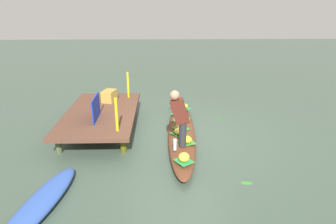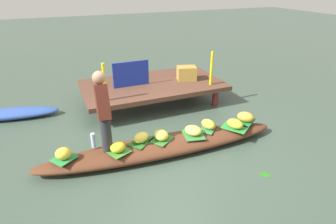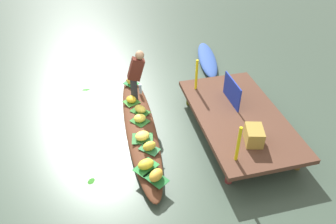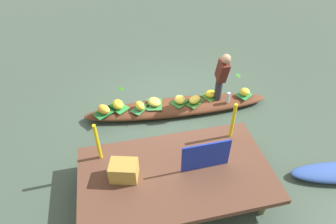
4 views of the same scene
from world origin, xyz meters
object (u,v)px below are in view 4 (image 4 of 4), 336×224
object	(u,v)px
banana_bunch_5	(245,92)
banana_bunch_6	(154,102)
water_bottle	(228,97)
banana_bunch_7	(104,109)
produce_crate	(124,171)
vendor_person	(222,74)
market_banner	(206,156)
vendor_boat	(178,107)
banana_bunch_3	(140,106)
banana_bunch_2	(118,104)
banana_bunch_4	(180,100)
banana_bunch_0	(210,94)
banana_bunch_1	(195,100)

from	to	relation	value
banana_bunch_5	banana_bunch_6	xyz separation A→B (m)	(2.12, -0.11, -0.01)
water_bottle	banana_bunch_7	bearing A→B (deg)	-4.48
produce_crate	vendor_person	bearing A→B (deg)	-141.17
banana_bunch_5	market_banner	world-z (taller)	market_banner
vendor_boat	banana_bunch_3	bearing A→B (deg)	5.09
banana_bunch_2	banana_bunch_6	xyz separation A→B (m)	(-0.80, 0.08, -0.01)
vendor_person	produce_crate	xyz separation A→B (m)	(2.32, 1.87, -0.30)
banana_bunch_5	banana_bunch_7	size ratio (longest dim) A/B	0.77
banana_bunch_2	banana_bunch_4	bearing A→B (deg)	174.42
vendor_person	banana_bunch_2	bearing A→B (deg)	-6.01
banana_bunch_2	banana_bunch_7	bearing A→B (deg)	21.33
banana_bunch_3	vendor_boat	bearing A→B (deg)	-177.59
banana_bunch_0	water_bottle	size ratio (longest dim) A/B	1.01
market_banner	banana_bunch_0	bearing A→B (deg)	-112.61
banana_bunch_1	water_bottle	xyz separation A→B (m)	(-0.75, 0.14, 0.04)
water_bottle	vendor_boat	bearing A→B (deg)	-10.97
banana_bunch_4	market_banner	bearing A→B (deg)	87.26
produce_crate	banana_bunch_2	bearing A→B (deg)	-91.57
vendor_boat	banana_bunch_5	bearing A→B (deg)	-179.67
banana_bunch_0	market_banner	bearing A→B (deg)	68.22
vendor_person	banana_bunch_0	bearing A→B (deg)	-52.04
banana_bunch_6	vendor_person	bearing A→B (deg)	173.90
vendor_person	banana_bunch_5	bearing A→B (deg)	-175.78
banana_bunch_3	banana_bunch_5	distance (m)	2.47
vendor_boat	banana_bunch_4	distance (m)	0.22
produce_crate	banana_bunch_3	bearing A→B (deg)	-104.94
banana_bunch_7	water_bottle	size ratio (longest dim) A/B	1.25
banana_bunch_1	banana_bunch_2	bearing A→B (deg)	-6.74
banana_bunch_7	vendor_boat	bearing A→B (deg)	-179.98
banana_bunch_6	vendor_person	size ratio (longest dim) A/B	0.25
banana_bunch_1	banana_bunch_7	bearing A→B (deg)	-2.19
banana_bunch_5	produce_crate	world-z (taller)	produce_crate
vendor_boat	banana_bunch_6	xyz separation A→B (m)	(0.53, -0.04, 0.21)
banana_bunch_3	banana_bunch_0	bearing A→B (deg)	-176.76
vendor_boat	banana_bunch_4	world-z (taller)	banana_bunch_4
banana_bunch_2	banana_bunch_3	xyz separation A→B (m)	(-0.46, 0.16, 0.01)
banana_bunch_7	vendor_person	size ratio (longest dim) A/B	0.25
banana_bunch_7	market_banner	bearing A→B (deg)	127.61
banana_bunch_7	banana_bunch_4	bearing A→B (deg)	179.67
vendor_boat	vendor_person	bearing A→B (deg)	175.69
banana_bunch_5	banana_bunch_6	distance (m)	2.13
vendor_person	banana_bunch_3	bearing A→B (deg)	-2.46
banana_bunch_0	banana_bunch_2	xyz separation A→B (m)	(2.13, -0.07, 0.01)
banana_bunch_0	banana_bunch_4	size ratio (longest dim) A/B	0.95
banana_bunch_2	banana_bunch_6	bearing A→B (deg)	174.16
banana_bunch_0	vendor_person	xyz separation A→B (m)	(-0.13, 0.17, 0.62)
banana_bunch_6	banana_bunch_0	bearing A→B (deg)	-179.31
vendor_boat	banana_bunch_5	distance (m)	1.61
banana_bunch_1	banana_bunch_6	bearing A→B (deg)	-7.54
banana_bunch_0	banana_bunch_1	bearing A→B (deg)	17.91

